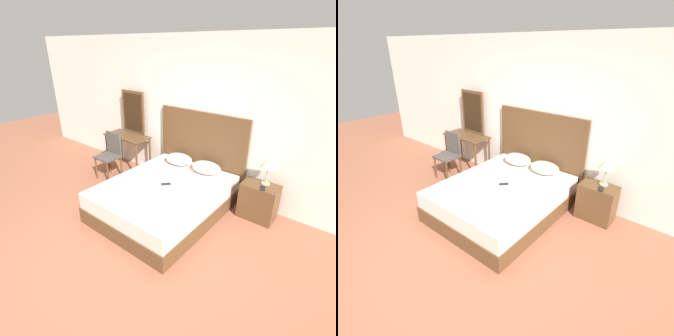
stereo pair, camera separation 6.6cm
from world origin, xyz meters
The scene contains 13 objects.
ground_plane centered at (0.00, 0.00, 0.00)m, with size 16.00×16.00×0.00m, color #9E5B42.
wall_back centered at (0.00, 2.28, 1.35)m, with size 10.00×0.06×2.70m.
bed centered at (-0.12, 1.15, 0.25)m, with size 1.67×2.07×0.51m.
headboard centered at (-0.12, 2.21, 0.74)m, with size 1.76×0.05×1.47m.
pillow_left centered at (-0.41, 1.94, 0.60)m, with size 0.52×0.39×0.18m.
pillow_right centered at (0.17, 1.94, 0.60)m, with size 0.52×0.39×0.18m.
phone_on_bed centered at (-0.10, 1.17, 0.52)m, with size 0.15×0.16×0.01m.
nightstand centered at (1.13, 1.95, 0.29)m, with size 0.55×0.35×0.59m.
table_lamp centered at (1.17, 2.02, 0.93)m, with size 0.24×0.24×0.44m.
phone_on_nightstand centered at (1.19, 1.87, 0.59)m, with size 0.11×0.16×0.01m.
vanity_desk centered at (-1.75, 1.91, 0.64)m, with size 0.98×0.48×0.79m.
vanity_mirror centered at (-1.75, 2.13, 1.23)m, with size 0.60×0.03×0.89m.
chair centered at (-1.76, 1.45, 0.54)m, with size 0.42×0.41×0.94m.
Camera 1 is at (2.21, -1.64, 2.52)m, focal length 28.00 mm.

